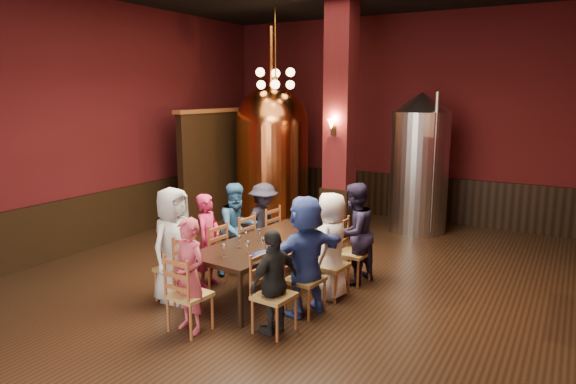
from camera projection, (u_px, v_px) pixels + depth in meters
The scene contains 36 objects.
room at pixel (279, 134), 7.27m from camera, with size 10.00×10.02×4.50m.
wainscot_back at pixel (389, 195), 11.83m from camera, with size 7.90×0.08×1.00m, color black.
wainscot_left at pixel (96, 220), 9.53m from camera, with size 0.08×9.90×1.00m, color black.
column at pixel (340, 123), 9.80m from camera, with size 0.58×0.58×4.50m, color #440E12.
partition at pixel (230, 164), 11.75m from camera, with size 0.22×3.50×2.40m, color black.
pendant_cluster at pixel (275, 79), 10.45m from camera, with size 0.90×0.90×1.70m, color #A57226, non-canonical shape.
sconce_column at pixel (334, 126), 9.56m from camera, with size 0.20×0.20×0.36m, color black, non-canonical shape.
dining_table at pixel (268, 245), 7.31m from camera, with size 1.22×2.48×0.75m.
chair_0 at pixel (175, 268), 7.03m from camera, with size 0.46×0.46×0.92m, color brown, non-canonical shape.
person_0 at pixel (174, 245), 6.97m from camera, with size 0.77×0.50×1.59m, color #BEBEBE.
chair_1 at pixel (209, 255), 7.57m from camera, with size 0.46×0.46×0.92m, color brown, non-canonical shape.
person_1 at pixel (208, 240), 7.52m from camera, with size 0.50×0.33×1.38m, color #A91C46.
chair_2 at pixel (238, 245), 8.10m from camera, with size 0.46×0.46×0.92m, color brown, non-canonical shape.
person_2 at pixel (237, 229), 8.05m from camera, with size 0.70×0.35×1.45m, color #25527D.
chair_3 at pixel (264, 235), 8.64m from camera, with size 0.46×0.46×0.92m, color brown, non-canonical shape.
person_3 at pixel (264, 223), 8.60m from camera, with size 0.87×0.50×1.35m, color black.
chair_4 at pixel (274, 295), 6.07m from camera, with size 0.46×0.46×0.92m, color brown, non-canonical shape.
person_4 at pixel (274, 281), 6.04m from camera, with size 0.74×0.31×1.27m, color black.
chair_5 at pixel (305, 279), 6.61m from camera, with size 0.46×0.46×0.92m, color brown, non-canonical shape.
person_5 at pixel (305, 255), 6.55m from camera, with size 1.45×0.46×1.56m, color #354CA0.
chair_6 at pixel (331, 265), 7.14m from camera, with size 0.46×0.46×0.92m, color brown, non-canonical shape.
person_6 at pixel (331, 245), 7.09m from camera, with size 0.73×0.47×1.49m, color white.
chair_7 at pixel (353, 253), 7.68m from camera, with size 0.46×0.46×0.92m, color brown, non-canonical shape.
person_7 at pixel (354, 233), 7.63m from camera, with size 0.74×0.37×1.53m, color #201A35.
chair_8 at pixel (190, 294), 6.11m from camera, with size 0.46×0.46×0.92m, color brown, non-canonical shape.
person_8 at pixel (189, 276), 6.06m from camera, with size 0.51×0.33×1.39m, color #AA3848.
copper_kettle at pixel (272, 152), 11.29m from camera, with size 1.92×1.92×4.19m.
steel_vessel at pixel (419, 163), 10.41m from camera, with size 1.44×1.44×2.84m.
rose_vase at pixel (301, 211), 8.12m from camera, with size 0.20×0.20×0.34m.
wine_glass_0 at pixel (271, 236), 7.21m from camera, with size 0.07×0.07×0.17m, color white, non-canonical shape.
wine_glass_1 at pixel (248, 247), 6.69m from camera, with size 0.07×0.07×0.17m, color white, non-canonical shape.
wine_glass_2 at pixel (259, 235), 7.28m from camera, with size 0.07×0.07×0.17m, color white, non-canonical shape.
wine_glass_3 at pixel (263, 244), 6.84m from camera, with size 0.07×0.07×0.17m, color white, non-canonical shape.
wine_glass_4 at pixel (224, 251), 6.56m from camera, with size 0.07×0.07×0.17m, color white, non-canonical shape.
wine_glass_5 at pixel (239, 242), 6.94m from camera, with size 0.07×0.07×0.17m, color white, non-canonical shape.
wine_glass_6 at pixel (246, 234), 7.31m from camera, with size 0.07×0.07×0.17m, color white, non-canonical shape.
Camera 1 is at (3.72, -6.28, 2.82)m, focal length 32.00 mm.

